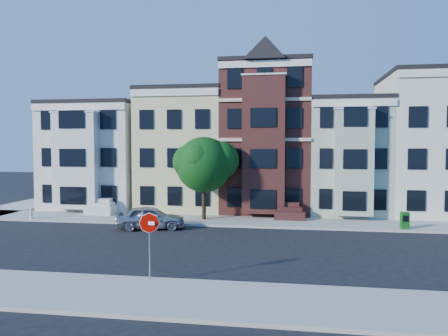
% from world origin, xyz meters
% --- Properties ---
extents(ground, '(120.00, 120.00, 0.00)m').
position_xyz_m(ground, '(0.00, 0.00, 0.00)').
color(ground, black).
extents(far_sidewalk, '(60.00, 4.00, 0.15)m').
position_xyz_m(far_sidewalk, '(0.00, 8.00, 0.07)').
color(far_sidewalk, '#9E9B93').
rests_on(far_sidewalk, ground).
extents(near_sidewalk, '(60.00, 4.00, 0.15)m').
position_xyz_m(near_sidewalk, '(0.00, -8.00, 0.07)').
color(near_sidewalk, '#9E9B93').
rests_on(near_sidewalk, ground).
extents(house_white, '(8.00, 9.00, 9.00)m').
position_xyz_m(house_white, '(-15.00, 14.50, 4.50)').
color(house_white, silver).
rests_on(house_white, ground).
extents(house_yellow, '(7.00, 9.00, 10.00)m').
position_xyz_m(house_yellow, '(-7.00, 14.50, 5.00)').
color(house_yellow, beige).
rests_on(house_yellow, ground).
extents(house_brown, '(7.00, 9.00, 12.00)m').
position_xyz_m(house_brown, '(0.00, 14.50, 6.00)').
color(house_brown, '#3B1A16').
rests_on(house_brown, ground).
extents(house_green, '(6.00, 9.00, 9.00)m').
position_xyz_m(house_green, '(6.50, 14.50, 4.50)').
color(house_green, '#A6B39B').
rests_on(house_green, ground).
extents(house_cream, '(8.00, 9.00, 11.00)m').
position_xyz_m(house_cream, '(13.50, 14.50, 5.50)').
color(house_cream, silver).
rests_on(house_cream, ground).
extents(street_tree, '(8.38, 8.38, 7.47)m').
position_xyz_m(street_tree, '(-4.27, 8.14, 3.88)').
color(street_tree, '#125214').
rests_on(street_tree, far_sidewalk).
extents(parked_car, '(4.85, 2.90, 1.55)m').
position_xyz_m(parked_car, '(-7.19, 4.60, 0.77)').
color(parked_car, '#A5A7AD').
rests_on(parked_car, ground).
extents(newspaper_box, '(0.53, 0.48, 1.10)m').
position_xyz_m(newspaper_box, '(9.36, 6.50, 0.70)').
color(newspaper_box, '#125F16').
rests_on(newspaper_box, far_sidewalk).
extents(fire_hydrant, '(0.26, 0.26, 0.66)m').
position_xyz_m(fire_hydrant, '(-16.89, 6.30, 0.48)').
color(fire_hydrant, silver).
rests_on(fire_hydrant, far_sidewalk).
extents(stop_sign, '(0.85, 0.27, 3.06)m').
position_xyz_m(stop_sign, '(-3.52, -6.30, 1.68)').
color(stop_sign, '#AB0700').
rests_on(stop_sign, near_sidewalk).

